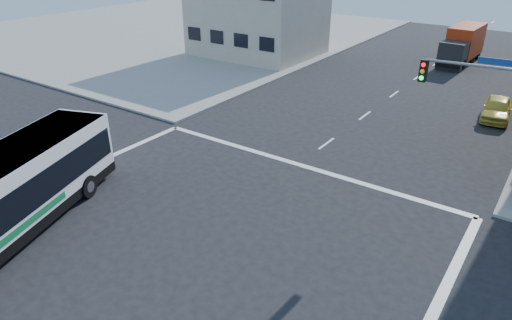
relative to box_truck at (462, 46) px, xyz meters
The scene contains 6 objects.
ground 38.67m from the box_truck, 92.70° to the right, with size 120.00×120.00×0.00m, color black.
sidewalk_nw 37.03m from the box_truck, behind, with size 50.00×50.00×0.15m, color gray.
building_west 20.83m from the box_truck, 155.44° to the right, with size 12.06×10.06×8.00m.
signal_mast_ne 29.08m from the box_truck, 75.45° to the right, with size 7.91×1.13×8.07m.
box_truck is the anchor object (origin of this frame).
parked_car 16.12m from the box_truck, 68.42° to the right, with size 1.80×4.47×1.52m, color gold.
Camera 1 is at (11.20, -10.65, 11.57)m, focal length 32.00 mm.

